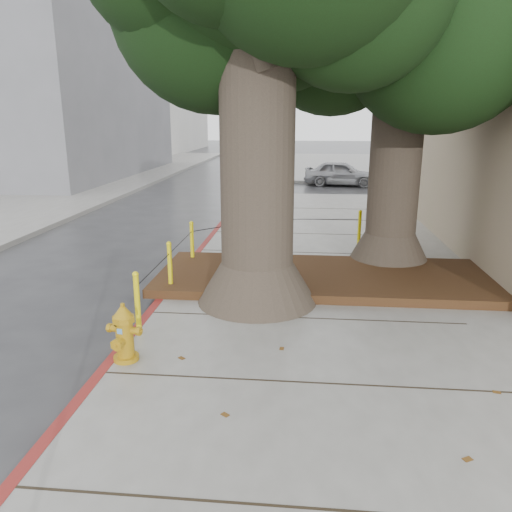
{
  "coord_description": "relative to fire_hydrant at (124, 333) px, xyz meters",
  "views": [
    {
      "loc": [
        0.47,
        -5.37,
        3.2
      ],
      "look_at": [
        -0.27,
        2.16,
        1.1
      ],
      "focal_mm": 35.0,
      "sensor_mm": 36.0,
      "label": 1
    }
  ],
  "objects": [
    {
      "name": "ground",
      "position": [
        1.79,
        -0.35,
        -0.53
      ],
      "size": [
        140.0,
        140.0,
        0.0
      ],
      "primitive_type": "plane",
      "color": "#28282B",
      "rests_on": "ground"
    },
    {
      "name": "sidewalk_far",
      "position": [
        7.79,
        29.65,
        -0.46
      ],
      "size": [
        16.0,
        20.0,
        0.15
      ],
      "primitive_type": "cube",
      "color": "slate",
      "rests_on": "ground"
    },
    {
      "name": "curb_red",
      "position": [
        -0.21,
        2.15,
        -0.46
      ],
      "size": [
        0.14,
        26.0,
        0.16
      ],
      "primitive_type": "cube",
      "color": "maroon",
      "rests_on": "ground"
    },
    {
      "name": "planter_bed",
      "position": [
        2.69,
        3.55,
        -0.3
      ],
      "size": [
        6.4,
        2.6,
        0.16
      ],
      "primitive_type": "cube",
      "color": "black",
      "rests_on": "sidewalk_main"
    },
    {
      "name": "building_far_grey",
      "position": [
        -13.21,
        21.65,
        5.47
      ],
      "size": [
        12.0,
        16.0,
        12.0
      ],
      "primitive_type": "cube",
      "color": "slate",
      "rests_on": "ground"
    },
    {
      "name": "building_far_white",
      "position": [
        -15.21,
        44.65,
        6.97
      ],
      "size": [
        12.0,
        18.0,
        15.0
      ],
      "primitive_type": "cube",
      "color": "silver",
      "rests_on": "ground"
    },
    {
      "name": "tree_far",
      "position": [
        4.43,
        4.97,
        4.49
      ],
      "size": [
        4.5,
        3.8,
        7.17
      ],
      "color": "#4C3F33",
      "rests_on": "sidewalk_main"
    },
    {
      "name": "bollard_ring",
      "position": [
        0.93,
        4.03,
        0.13
      ],
      "size": [
        3.79,
        5.39,
        0.95
      ],
      "color": "yellow",
      "rests_on": "sidewalk_main"
    },
    {
      "name": "fire_hydrant",
      "position": [
        0.0,
        0.0,
        0.0
      ],
      "size": [
        0.42,
        0.39,
        0.79
      ],
      "rotation": [
        0.0,
        0.0,
        -0.17
      ],
      "color": "#BC8913",
      "rests_on": "sidewalk_main"
    },
    {
      "name": "car_silver",
      "position": [
        4.02,
        19.03,
        0.07
      ],
      "size": [
        3.71,
        1.9,
        1.21
      ],
      "primitive_type": "imported",
      "rotation": [
        0.0,
        0.0,
        1.43
      ],
      "color": "#99999E",
      "rests_on": "ground"
    },
    {
      "name": "car_red",
      "position": [
        10.24,
        18.01,
        0.1
      ],
      "size": [
        3.84,
        1.37,
        1.26
      ],
      "primitive_type": "imported",
      "rotation": [
        0.0,
        0.0,
        1.56
      ],
      "color": "maroon",
      "rests_on": "ground"
    },
    {
      "name": "car_dark",
      "position": [
        -8.49,
        19.19,
        0.16
      ],
      "size": [
        2.46,
        4.93,
        1.38
      ],
      "primitive_type": "imported",
      "rotation": [
        0.0,
        0.0,
        0.12
      ],
      "color": "black",
      "rests_on": "ground"
    }
  ]
}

